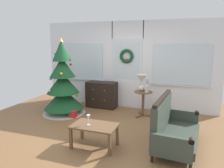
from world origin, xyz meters
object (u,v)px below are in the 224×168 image
settee_sofa (172,127)px  table_lamp (142,80)px  side_table (143,99)px  flower_vase (147,88)px  wine_glass (88,118)px  christmas_tree (63,86)px  gift_box (73,114)px  dresser_cabinet (102,95)px  coffee_table (94,128)px

settee_sofa → table_lamp: 1.87m
settee_sofa → side_table: settee_sofa is taller
flower_vase → wine_glass: 2.11m
christmas_tree → gift_box: (0.42, -0.24, -0.67)m
dresser_cabinet → gift_box: bearing=-109.5°
settee_sofa → table_lamp: size_ratio=3.53×
dresser_cabinet → side_table: size_ratio=1.35×
side_table → table_lamp: size_ratio=1.53×
dresser_cabinet → flower_vase: size_ratio=2.60×
dresser_cabinet → wine_glass: (0.69, -2.40, 0.19)m
flower_vase → christmas_tree: bearing=-169.6°
christmas_tree → gift_box: christmas_tree is taller
flower_vase → table_lamp: bearing=148.0°
table_lamp → wine_glass: bearing=-105.7°
dresser_cabinet → wine_glass: bearing=-73.9°
dresser_cabinet → gift_box: dresser_cabinet is taller
wine_glass → table_lamp: bearing=74.3°
table_lamp → gift_box: bearing=-155.6°
side_table → wine_glass: bearing=-107.6°
settee_sofa → table_lamp: (-0.89, 1.54, 0.58)m
dresser_cabinet → wine_glass: dresser_cabinet is taller
settee_sofa → flower_vase: size_ratio=4.44×
dresser_cabinet → side_table: bearing=-15.6°
settee_sofa → wine_glass: 1.57m
side_table → table_lamp: bearing=146.3°
coffee_table → table_lamp: bearing=76.8°
table_lamp → christmas_tree: bearing=-166.2°
christmas_tree → side_table: (2.13, 0.47, -0.28)m
wine_glass → gift_box: (-1.08, 1.31, -0.49)m
side_table → flower_vase: flower_vase is taller
christmas_tree → coffee_table: bearing=-43.6°
christmas_tree → wine_glass: bearing=-46.2°
dresser_cabinet → settee_sofa: 2.86m
dresser_cabinet → flower_vase: 1.55m
christmas_tree → dresser_cabinet: (0.80, 0.84, -0.37)m
coffee_table → gift_box: size_ratio=4.60×
settee_sofa → gift_box: (-2.54, 0.79, -0.28)m
christmas_tree → coffee_table: (1.60, -1.52, -0.39)m
side_table → coffee_table: size_ratio=0.80×
dresser_cabinet → settee_sofa: size_ratio=0.59×
side_table → coffee_table: bearing=-105.1°
side_table → coffee_table: 2.07m
dresser_cabinet → side_table: 1.39m
gift_box → table_lamp: bearing=24.4°
side_table → christmas_tree: bearing=-167.6°
wine_glass → dresser_cabinet: bearing=106.1°
wine_glass → coffee_table: bearing=17.4°
dresser_cabinet → settee_sofa: (2.16, -1.87, -0.01)m
wine_glass → christmas_tree: bearing=133.8°
side_table → flower_vase: 0.33m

